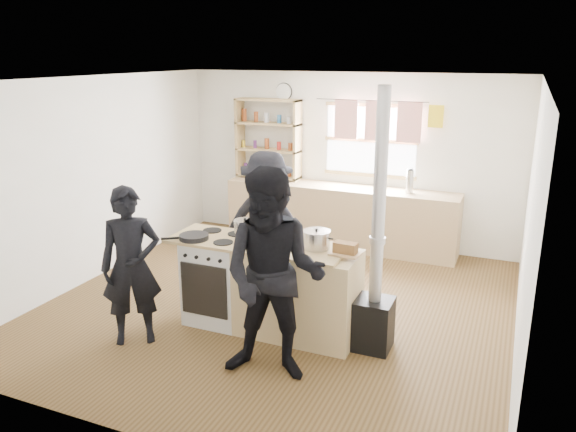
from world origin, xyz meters
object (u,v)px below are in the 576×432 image
object	(u,v)px
roast_tray	(256,239)
person_near_right	(274,277)
cooking_island	(270,287)
stockpot_stove	(245,228)
person_far	(267,223)
stockpot_counter	(316,240)
thermos	(410,182)
flue_heater	(375,286)
bread_board	(345,250)
person_near_left	(131,266)
skillet_greens	(194,237)

from	to	relation	value
roast_tray	person_near_right	distance (m)	0.92
cooking_island	stockpot_stove	xyz separation A→B (m)	(-0.35, 0.15, 0.55)
person_far	stockpot_counter	bearing A→B (deg)	131.77
thermos	flue_heater	world-z (taller)	flue_heater
bread_board	flue_heater	world-z (taller)	flue_heater
bread_board	person_near_left	world-z (taller)	person_near_left
roast_tray	stockpot_stove	bearing A→B (deg)	140.86
person_far	bread_board	bearing A→B (deg)	137.99
roast_tray	flue_heater	distance (m)	1.26
stockpot_stove	person_far	world-z (taller)	person_far
person_far	person_near_left	bearing A→B (deg)	60.04
stockpot_stove	person_far	size ratio (longest dim) A/B	0.14
skillet_greens	roast_tray	world-z (taller)	roast_tray
roast_tray	stockpot_stove	xyz separation A→B (m)	(-0.21, 0.17, 0.04)
skillet_greens	bread_board	xyz separation A→B (m)	(1.56, 0.16, 0.02)
person_near_left	person_far	size ratio (longest dim) A/B	0.93
bread_board	flue_heater	size ratio (longest dim) A/B	0.12
skillet_greens	person_near_right	distance (m)	1.32
thermos	stockpot_counter	world-z (taller)	thermos
stockpot_counter	person_near_right	xyz separation A→B (m)	(-0.08, -0.84, -0.08)
stockpot_stove	person_far	bearing A→B (deg)	96.90
cooking_island	skillet_greens	xyz separation A→B (m)	(-0.77, -0.16, 0.49)
flue_heater	person_near_right	world-z (taller)	flue_heater
person_near_left	person_far	distance (m)	1.75
cooking_island	skillet_greens	bearing A→B (deg)	-168.00
thermos	roast_tray	world-z (taller)	thermos
cooking_island	person_far	bearing A→B (deg)	116.54
stockpot_counter	person_near_left	bearing A→B (deg)	-153.56
person_near_left	person_far	xyz separation A→B (m)	(0.70, 1.61, 0.06)
cooking_island	person_near_left	size ratio (longest dim) A/B	1.25
thermos	roast_tray	bearing A→B (deg)	-109.34
stockpot_counter	flue_heater	size ratio (longest dim) A/B	0.11
skillet_greens	person_near_right	size ratio (longest dim) A/B	0.22
stockpot_stove	flue_heater	size ratio (longest dim) A/B	0.09
stockpot_counter	roast_tray	bearing A→B (deg)	-172.12
thermos	person_near_left	size ratio (longest dim) A/B	0.20
cooking_island	person_near_right	bearing A→B (deg)	-63.16
thermos	cooking_island	bearing A→B (deg)	-106.95
stockpot_counter	person_near_right	world-z (taller)	person_near_right
skillet_greens	person_far	bearing A→B (deg)	71.71
bread_board	flue_heater	bearing A→B (deg)	5.14
thermos	person_far	bearing A→B (deg)	-123.89
stockpot_counter	person_near_right	size ratio (longest dim) A/B	0.14
thermos	flue_heater	distance (m)	2.79
flue_heater	person_near_right	distance (m)	1.10
thermos	person_near_right	size ratio (longest dim) A/B	0.17
person_near_right	stockpot_stove	bearing A→B (deg)	119.28
roast_tray	person_far	world-z (taller)	person_far
thermos	person_far	xyz separation A→B (m)	(-1.28, -1.90, -0.21)
skillet_greens	stockpot_stove	xyz separation A→B (m)	(0.43, 0.31, 0.06)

